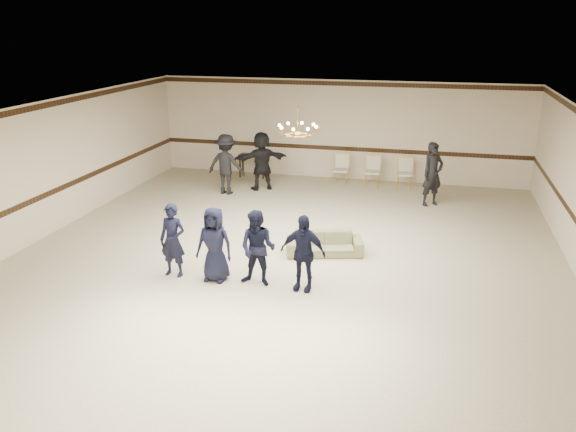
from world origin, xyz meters
name	(u,v)px	position (x,y,z in m)	size (l,w,h in m)	color
room	(287,188)	(0.00, 0.00, 1.60)	(12.01, 14.01, 3.21)	beige
chair_rail	(339,148)	(0.00, 6.99, 1.00)	(12.00, 0.02, 0.14)	#321D0F
crown_molding	(341,84)	(0.00, 6.99, 3.08)	(12.00, 0.02, 0.14)	#321D0F
chandelier	(298,120)	(0.00, 1.00, 2.88)	(0.94, 0.94, 0.89)	#B17F38
boy_a	(173,240)	(-2.01, -1.48, 0.76)	(0.56, 0.37, 1.53)	black
boy_b	(214,244)	(-1.11, -1.48, 0.76)	(0.75, 0.49, 1.53)	black
boy_c	(258,248)	(-0.21, -1.48, 0.76)	(0.74, 0.58, 1.53)	black
boy_d	(303,253)	(0.69, -1.48, 0.76)	(0.90, 0.37, 1.53)	black
settee	(324,243)	(0.77, 0.40, 0.25)	(1.70, 0.66, 0.50)	#7C7B53
adult_left	(226,164)	(-2.98, 4.39, 0.90)	(1.16, 0.67, 1.80)	black
adult_mid	(262,161)	(-2.08, 5.09, 0.90)	(1.67, 0.53, 1.80)	black
adult_right	(433,174)	(3.02, 4.69, 0.90)	(0.66, 0.43, 1.80)	black
banquet_chair_left	(341,170)	(0.20, 6.24, 0.48)	(0.46, 0.46, 0.95)	beige
banquet_chair_mid	(373,172)	(1.20, 6.24, 0.48)	(0.46, 0.46, 0.95)	beige
banquet_chair_right	(405,174)	(2.20, 6.24, 0.48)	(0.46, 0.46, 0.95)	beige
console_table	(253,166)	(-2.80, 6.44, 0.38)	(0.90, 0.38, 0.76)	black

